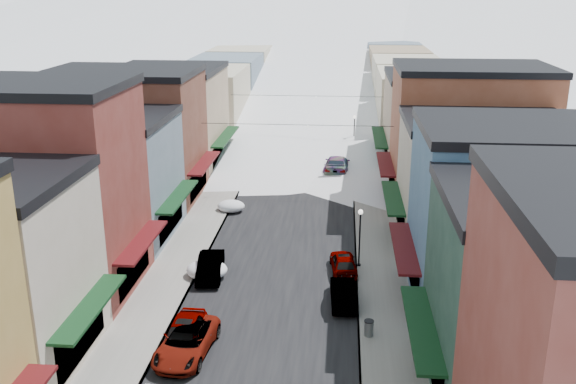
% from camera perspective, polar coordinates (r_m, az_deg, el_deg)
% --- Properties ---
extents(road, '(10.00, 160.00, 0.01)m').
position_cam_1_polar(road, '(75.55, 1.84, 4.51)').
color(road, black).
rests_on(road, ground).
extents(sidewalk_left, '(3.20, 160.00, 0.15)m').
position_cam_1_polar(sidewalk_left, '(76.16, -3.14, 4.66)').
color(sidewalk_left, gray).
rests_on(sidewalk_left, ground).
extents(sidewalk_right, '(3.20, 160.00, 0.15)m').
position_cam_1_polar(sidewalk_right, '(75.48, 6.86, 4.44)').
color(sidewalk_right, gray).
rests_on(sidewalk_right, ground).
extents(curb_left, '(0.10, 160.00, 0.15)m').
position_cam_1_polar(curb_left, '(75.96, -1.98, 4.64)').
color(curb_left, slate).
rests_on(curb_left, ground).
extents(curb_right, '(0.10, 160.00, 0.15)m').
position_cam_1_polar(curb_right, '(75.44, 5.68, 4.47)').
color(curb_right, slate).
rests_on(curb_right, ground).
extents(bldg_l_brick_near, '(12.30, 8.20, 12.50)m').
position_cam_1_polar(bldg_l_brick_near, '(39.80, -21.54, 0.22)').
color(bldg_l_brick_near, maroon).
rests_on(bldg_l_brick_near, ground).
extents(bldg_l_grayblue, '(11.30, 9.20, 9.00)m').
position_cam_1_polar(bldg_l_grayblue, '(47.51, -16.37, 1.30)').
color(bldg_l_grayblue, slate).
rests_on(bldg_l_grayblue, ground).
extents(bldg_l_brick_far, '(13.30, 9.20, 11.00)m').
position_cam_1_polar(bldg_l_brick_far, '(55.79, -14.18, 4.95)').
color(bldg_l_brick_far, brown).
rests_on(bldg_l_brick_far, ground).
extents(bldg_l_tan, '(11.30, 11.20, 10.00)m').
position_cam_1_polar(bldg_l_tan, '(64.94, -10.50, 6.52)').
color(bldg_l_tan, tan).
rests_on(bldg_l_tan, ground).
extents(bldg_r_green, '(11.30, 9.20, 9.50)m').
position_cam_1_polar(bldg_r_green, '(29.89, 22.79, -8.82)').
color(bldg_r_green, '#1C3C2F').
rests_on(bldg_r_green, ground).
extents(bldg_r_blue, '(11.30, 9.20, 10.50)m').
position_cam_1_polar(bldg_r_blue, '(37.67, 18.93, -2.06)').
color(bldg_r_blue, '#3B6286').
rests_on(bldg_r_blue, ground).
extents(bldg_r_cream, '(12.30, 9.20, 9.00)m').
position_cam_1_polar(bldg_r_cream, '(46.34, 16.91, 0.84)').
color(bldg_r_cream, '#BCB097').
rests_on(bldg_r_cream, ground).
extents(bldg_r_brick_far, '(13.30, 9.20, 11.50)m').
position_cam_1_polar(bldg_r_brick_far, '(54.67, 15.71, 4.84)').
color(bldg_r_brick_far, brown).
rests_on(bldg_r_brick_far, ground).
extents(bldg_r_tan, '(11.30, 11.20, 9.50)m').
position_cam_1_polar(bldg_r_tan, '(64.36, 13.20, 6.02)').
color(bldg_r_tan, '#957B62').
rests_on(bldg_r_tan, ground).
extents(distant_blocks, '(34.00, 55.00, 8.00)m').
position_cam_1_polar(distant_blocks, '(97.41, 2.62, 9.93)').
color(distant_blocks, gray).
rests_on(distant_blocks, ground).
extents(overhead_cables, '(16.40, 15.04, 0.04)m').
position_cam_1_polar(overhead_cables, '(62.05, 1.25, 7.42)').
color(overhead_cables, black).
rests_on(overhead_cables, ground).
extents(car_white_suv, '(2.76, 5.17, 1.38)m').
position_cam_1_polar(car_white_suv, '(32.92, -9.01, -13.03)').
color(car_white_suv, silver).
rests_on(car_white_suv, ground).
extents(car_silver_sedan, '(1.86, 4.47, 1.51)m').
position_cam_1_polar(car_silver_sedan, '(33.49, -9.24, -12.33)').
color(car_silver_sedan, gray).
rests_on(car_silver_sedan, ground).
extents(car_dark_hatch, '(1.89, 4.35, 1.39)m').
position_cam_1_polar(car_dark_hatch, '(40.73, -6.93, -6.59)').
color(car_dark_hatch, black).
rests_on(car_dark_hatch, ground).
extents(car_silver_wagon, '(2.22, 5.24, 1.51)m').
position_cam_1_polar(car_silver_wagon, '(67.77, -1.50, 3.60)').
color(car_silver_wagon, '#A6AAAE').
rests_on(car_silver_wagon, ground).
extents(car_green_sedan, '(1.64, 4.16, 1.35)m').
position_cam_1_polar(car_green_sedan, '(37.36, 4.96, -8.93)').
color(car_green_sedan, black).
rests_on(car_green_sedan, ground).
extents(car_gray_suv, '(1.96, 4.02, 1.32)m').
position_cam_1_polar(car_gray_suv, '(41.22, 4.96, -6.27)').
color(car_gray_suv, gray).
rests_on(car_gray_suv, ground).
extents(car_black_sedan, '(2.76, 6.04, 1.71)m').
position_cam_1_polar(car_black_sedan, '(62.61, 4.38, 2.44)').
color(car_black_sedan, black).
rests_on(car_black_sedan, ground).
extents(car_lane_silver, '(2.62, 5.10, 1.66)m').
position_cam_1_polar(car_lane_silver, '(71.55, -0.10, 4.44)').
color(car_lane_silver, '#9D9FA5').
rests_on(car_lane_silver, ground).
extents(car_lane_white, '(2.98, 5.56, 1.48)m').
position_cam_1_polar(car_lane_white, '(83.41, 2.73, 6.30)').
color(car_lane_white, white).
rests_on(car_lane_white, ground).
extents(trash_can, '(0.51, 0.51, 0.87)m').
position_cam_1_polar(trash_can, '(34.17, 7.20, -11.90)').
color(trash_can, slate).
rests_on(trash_can, sidewalk_right).
extents(streetlamp_near, '(0.32, 0.32, 3.85)m').
position_cam_1_polar(streetlamp_near, '(41.22, 6.41, -3.43)').
color(streetlamp_near, black).
rests_on(streetlamp_near, sidewalk_right).
extents(streetlamp_far, '(0.33, 0.33, 4.01)m').
position_cam_1_polar(streetlamp_far, '(69.99, 5.90, 5.59)').
color(streetlamp_far, black).
rests_on(streetlamp_far, sidewalk_right).
extents(snow_pile_mid, '(2.58, 2.79, 1.09)m').
position_cam_1_polar(snow_pile_mid, '(40.76, -7.16, -6.85)').
color(snow_pile_mid, white).
rests_on(snow_pile_mid, ground).
extents(snow_pile_far, '(2.22, 2.56, 0.94)m').
position_cam_1_polar(snow_pile_far, '(52.14, -5.05, -1.24)').
color(snow_pile_far, white).
rests_on(snow_pile_far, ground).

